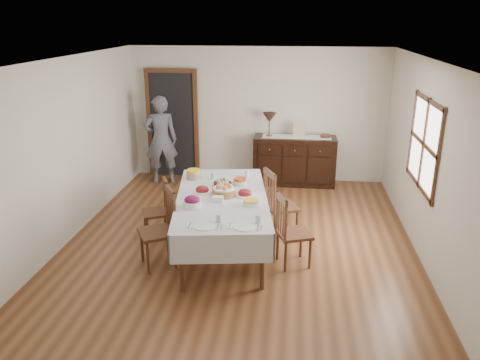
# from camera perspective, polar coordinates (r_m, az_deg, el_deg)

# --- Properties ---
(ground) EXTENTS (6.00, 6.00, 0.00)m
(ground) POSITION_cam_1_polar(r_m,az_deg,el_deg) (6.85, -0.10, -7.79)
(ground) COLOR brown
(room_shell) EXTENTS (5.02, 6.02, 2.65)m
(room_shell) POSITION_cam_1_polar(r_m,az_deg,el_deg) (6.70, -0.91, 6.54)
(room_shell) COLOR silver
(room_shell) RESTS_ON ground
(dining_table) EXTENTS (1.56, 2.54, 0.82)m
(dining_table) POSITION_cam_1_polar(r_m,az_deg,el_deg) (6.38, -2.22, -2.81)
(dining_table) COLOR silver
(dining_table) RESTS_ON ground
(chair_left_near) EXTENTS (0.60, 0.60, 1.06)m
(chair_left_near) POSITION_cam_1_polar(r_m,az_deg,el_deg) (6.19, -9.60, -5.72)
(chair_left_near) COLOR #4E2C19
(chair_left_near) RESTS_ON ground
(chair_left_far) EXTENTS (0.50, 0.50, 0.90)m
(chair_left_far) POSITION_cam_1_polar(r_m,az_deg,el_deg) (6.98, -9.86, -3.46)
(chair_left_far) COLOR #4E2C19
(chair_left_far) RESTS_ON ground
(chair_right_near) EXTENTS (0.53, 0.53, 0.99)m
(chair_right_near) POSITION_cam_1_polar(r_m,az_deg,el_deg) (6.14, 6.18, -6.09)
(chair_right_near) COLOR #4E2C19
(chair_right_near) RESTS_ON ground
(chair_right_far) EXTENTS (0.58, 0.58, 1.05)m
(chair_right_far) POSITION_cam_1_polar(r_m,az_deg,el_deg) (6.89, 4.67, -2.87)
(chair_right_far) COLOR #4E2C19
(chair_right_far) RESTS_ON ground
(sideboard) EXTENTS (1.57, 0.57, 0.94)m
(sideboard) POSITION_cam_1_polar(r_m,az_deg,el_deg) (9.17, 6.63, 2.38)
(sideboard) COLOR black
(sideboard) RESTS_ON ground
(person) EXTENTS (0.66, 0.53, 1.84)m
(person) POSITION_cam_1_polar(r_m,az_deg,el_deg) (9.19, -9.63, 5.18)
(person) COLOR #555763
(person) RESTS_ON ground
(bread_basket) EXTENTS (0.33, 0.33, 0.17)m
(bread_basket) POSITION_cam_1_polar(r_m,az_deg,el_deg) (6.35, -1.99, -1.32)
(bread_basket) COLOR olive
(bread_basket) RESTS_ON dining_table
(egg_basket) EXTENTS (0.26, 0.26, 0.11)m
(egg_basket) POSITION_cam_1_polar(r_m,az_deg,el_deg) (6.72, -2.13, -0.39)
(egg_basket) COLOR black
(egg_basket) RESTS_ON dining_table
(ham_platter_a) EXTENTS (0.27, 0.27, 0.11)m
(ham_platter_a) POSITION_cam_1_polar(r_m,az_deg,el_deg) (6.51, -4.63, -1.23)
(ham_platter_a) COLOR white
(ham_platter_a) RESTS_ON dining_table
(ham_platter_b) EXTENTS (0.27, 0.27, 0.11)m
(ham_platter_b) POSITION_cam_1_polar(r_m,az_deg,el_deg) (6.36, 0.59, -1.66)
(ham_platter_b) COLOR white
(ham_platter_b) RESTS_ON dining_table
(beet_bowl) EXTENTS (0.24, 0.24, 0.15)m
(beet_bowl) POSITION_cam_1_polar(r_m,az_deg,el_deg) (6.01, -5.85, -2.69)
(beet_bowl) COLOR white
(beet_bowl) RESTS_ON dining_table
(carrot_bowl) EXTENTS (0.20, 0.20, 0.09)m
(carrot_bowl) POSITION_cam_1_polar(r_m,az_deg,el_deg) (6.77, -0.01, -0.21)
(carrot_bowl) COLOR white
(carrot_bowl) RESTS_ON dining_table
(pineapple_bowl) EXTENTS (0.23, 0.23, 0.14)m
(pineapple_bowl) POSITION_cam_1_polar(r_m,az_deg,el_deg) (7.05, -5.65, 0.70)
(pineapple_bowl) COLOR tan
(pineapple_bowl) RESTS_ON dining_table
(casserole_dish) EXTENTS (0.21, 0.21, 0.07)m
(casserole_dish) POSITION_cam_1_polar(r_m,az_deg,el_deg) (6.05, 1.34, -2.74)
(casserole_dish) COLOR white
(casserole_dish) RESTS_ON dining_table
(butter_dish) EXTENTS (0.15, 0.11, 0.07)m
(butter_dish) POSITION_cam_1_polar(r_m,az_deg,el_deg) (6.16, -2.72, -2.32)
(butter_dish) COLOR white
(butter_dish) RESTS_ON dining_table
(setting_left) EXTENTS (0.44, 0.31, 0.10)m
(setting_left) POSITION_cam_1_polar(r_m,az_deg,el_deg) (5.49, -3.85, -5.31)
(setting_left) COLOR white
(setting_left) RESTS_ON dining_table
(setting_right) EXTENTS (0.44, 0.31, 0.10)m
(setting_right) POSITION_cam_1_polar(r_m,az_deg,el_deg) (5.47, 1.04, -5.40)
(setting_right) COLOR white
(setting_right) RESTS_ON dining_table
(glass_far_a) EXTENTS (0.07, 0.07, 0.10)m
(glass_far_a) POSITION_cam_1_polar(r_m,az_deg,el_deg) (7.01, -3.31, 0.51)
(glass_far_a) COLOR silver
(glass_far_a) RESTS_ON dining_table
(glass_far_b) EXTENTS (0.07, 0.07, 0.11)m
(glass_far_b) POSITION_cam_1_polar(r_m,az_deg,el_deg) (7.09, 0.84, 0.77)
(glass_far_b) COLOR silver
(glass_far_b) RESTS_ON dining_table
(runner) EXTENTS (1.30, 0.35, 0.01)m
(runner) POSITION_cam_1_polar(r_m,az_deg,el_deg) (9.06, 6.92, 5.28)
(runner) COLOR white
(runner) RESTS_ON sideboard
(table_lamp) EXTENTS (0.26, 0.26, 0.46)m
(table_lamp) POSITION_cam_1_polar(r_m,az_deg,el_deg) (8.95, 3.60, 7.52)
(table_lamp) COLOR brown
(table_lamp) RESTS_ON sideboard
(picture_frame) EXTENTS (0.22, 0.08, 0.28)m
(picture_frame) POSITION_cam_1_polar(r_m,az_deg,el_deg) (8.95, 7.20, 6.00)
(picture_frame) COLOR #BCAE87
(picture_frame) RESTS_ON sideboard
(deco_bowl) EXTENTS (0.20, 0.20, 0.06)m
(deco_bowl) POSITION_cam_1_polar(r_m,az_deg,el_deg) (9.07, 10.38, 5.29)
(deco_bowl) COLOR #4E2C19
(deco_bowl) RESTS_ON sideboard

